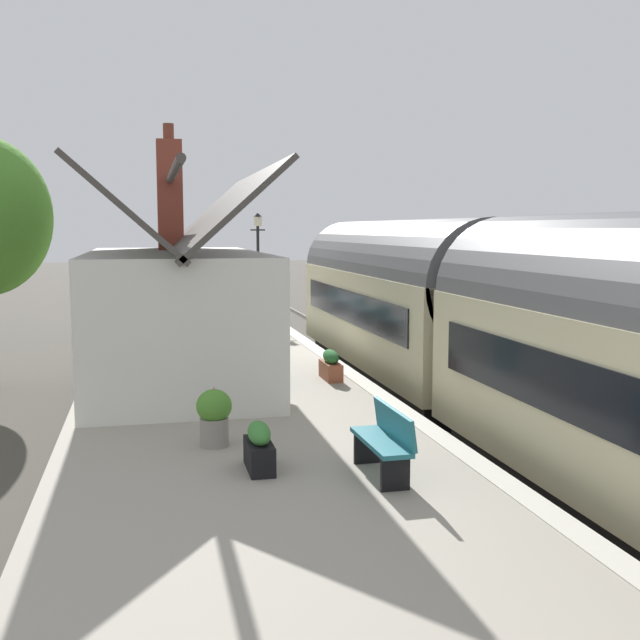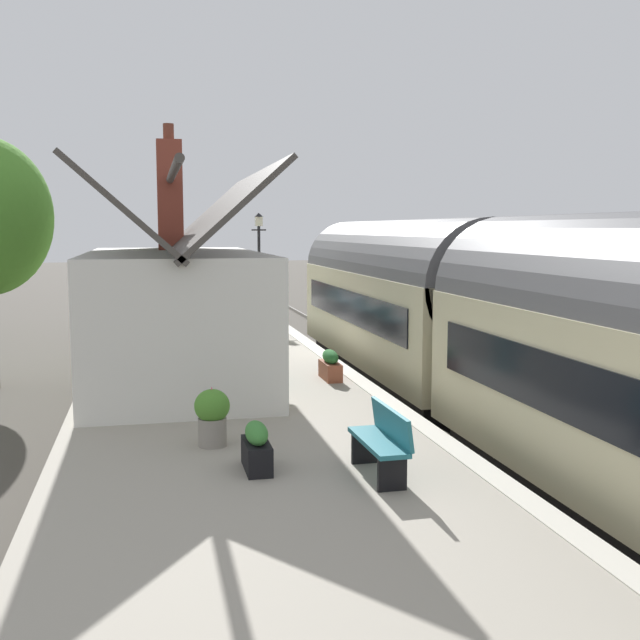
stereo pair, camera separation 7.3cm
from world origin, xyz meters
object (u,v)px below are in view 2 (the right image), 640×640
object	(u,v)px
lamp_post_platform	(259,245)
station_sign_board	(256,283)
station_building	(175,308)
planter_bench_left	(330,365)
bench_mid_platform	(252,322)
planter_edge_far	(212,415)
bench_by_lamp	(383,439)
planter_corner_building	(257,447)
bench_platform_end	(238,311)
planter_edge_near	(158,318)
bench_near_building	(226,301)

from	to	relation	value
lamp_post_platform	station_sign_board	size ratio (longest dim) A/B	2.34
station_building	lamp_post_platform	world-z (taller)	station_building
planter_bench_left	bench_mid_platform	bearing A→B (deg)	7.05
planter_edge_far	bench_by_lamp	bearing A→B (deg)	-132.67
planter_edge_far	station_sign_board	xyz separation A→B (m)	(16.24, -2.87, 0.73)
planter_bench_left	planter_corner_building	size ratio (longest dim) A/B	1.13
bench_by_lamp	bench_mid_platform	bearing A→B (deg)	-0.12
planter_bench_left	bench_platform_end	bearing A→B (deg)	5.31
station_building	station_sign_board	size ratio (longest dim) A/B	5.11
planter_edge_near	planter_corner_building	distance (m)	13.63
planter_edge_near	bench_mid_platform	bearing A→B (deg)	-120.83
lamp_post_platform	bench_mid_platform	bearing A→B (deg)	169.27
bench_mid_platform	planter_bench_left	size ratio (longest dim) A/B	1.57
bench_by_lamp	planter_corner_building	xyz separation A→B (m)	(0.59, 1.53, -0.17)
planter_edge_far	station_sign_board	size ratio (longest dim) A/B	0.56
planter_bench_left	planter_edge_far	xyz separation A→B (m)	(-4.42, 2.81, 0.16)
bench_near_building	planter_edge_far	size ratio (longest dim) A/B	1.61
bench_mid_platform	station_sign_board	xyz separation A→B (m)	(5.48, -0.85, 0.71)
bench_platform_end	station_sign_board	bearing A→B (deg)	-19.87
station_building	bench_by_lamp	world-z (taller)	station_building
bench_near_building	bench_by_lamp	world-z (taller)	same
bench_platform_end	bench_mid_platform	distance (m)	2.91
lamp_post_platform	planter_corner_building	bearing A→B (deg)	171.74
planter_edge_far	bench_near_building	bearing A→B (deg)	-6.32
planter_corner_building	planter_edge_far	world-z (taller)	planter_edge_far
station_building	bench_mid_platform	size ratio (longest dim) A/B	5.69
bench_by_lamp	station_sign_board	size ratio (longest dim) A/B	0.90
station_building	bench_near_building	xyz separation A→B (m)	(11.92, -2.23, -1.00)
planter_bench_left	planter_corner_building	xyz separation A→B (m)	(-5.67, 2.34, 0.01)
station_building	bench_by_lamp	bearing A→B (deg)	-161.85
bench_by_lamp	lamp_post_platform	distance (m)	17.10
bench_by_lamp	bench_mid_platform	distance (m)	12.61
bench_platform_end	bench_by_lamp	bearing A→B (deg)	-179.82
planter_bench_left	planter_corner_building	world-z (taller)	planter_corner_building
planter_edge_far	station_building	bearing A→B (deg)	3.58
lamp_post_platform	station_sign_board	world-z (taller)	lamp_post_platform
station_building	station_sign_board	bearing A→B (deg)	-16.25
planter_corner_building	planter_edge_far	xyz separation A→B (m)	(1.25, 0.47, 0.15)
bench_by_lamp	lamp_post_platform	size ratio (longest dim) A/B	0.38
station_building	planter_bench_left	bearing A→B (deg)	-104.95
planter_edge_far	bench_platform_end	bearing A→B (deg)	-8.10
planter_corner_building	station_sign_board	bearing A→B (deg)	-7.82
planter_edge_near	lamp_post_platform	distance (m)	4.89
planter_bench_left	station_sign_board	world-z (taller)	station_sign_board
bench_near_building	bench_platform_end	size ratio (longest dim) A/B	1.00
bench_by_lamp	planter_bench_left	size ratio (longest dim) A/B	1.57
bench_platform_end	lamp_post_platform	world-z (taller)	lamp_post_platform
bench_near_building	lamp_post_platform	world-z (taller)	lamp_post_platform
bench_near_building	bench_mid_platform	bearing A→B (deg)	-178.92
planter_edge_near	planter_bench_left	bearing A→B (deg)	-156.70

